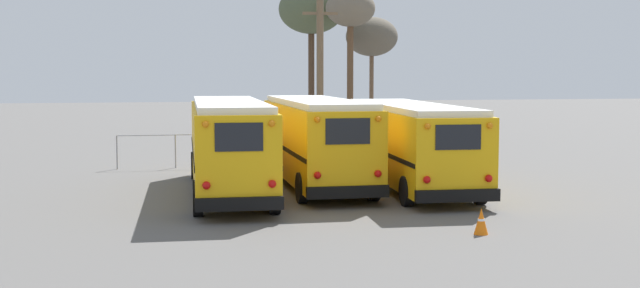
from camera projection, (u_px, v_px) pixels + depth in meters
name	position (u px, v px, depth m)	size (l,w,h in m)	color
ground_plane	(317.00, 187.00, 28.40)	(160.00, 160.00, 0.00)	#5B5956
school_bus_0	(229.00, 143.00, 26.51)	(2.75, 10.77, 3.11)	#EAAA0F
school_bus_1	(317.00, 139.00, 28.32)	(2.59, 9.83, 3.09)	#EAAA0F
school_bus_2	(409.00, 142.00, 28.27)	(3.00, 10.95, 2.94)	#EAAA0F
utility_pole	(320.00, 71.00, 40.94)	(1.80, 0.36, 7.96)	brown
bare_tree_0	(311.00, 11.00, 49.37)	(4.03, 4.03, 9.40)	#473323
bare_tree_1	(372.00, 37.00, 51.64)	(3.36, 3.36, 7.55)	brown
bare_tree_2	(350.00, 12.00, 46.62)	(2.89, 2.89, 8.82)	brown
fence_line	(288.00, 143.00, 34.75)	(14.46, 0.06, 1.42)	#939399
traffic_cone	(481.00, 221.00, 20.06)	(0.36, 0.36, 0.67)	orange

